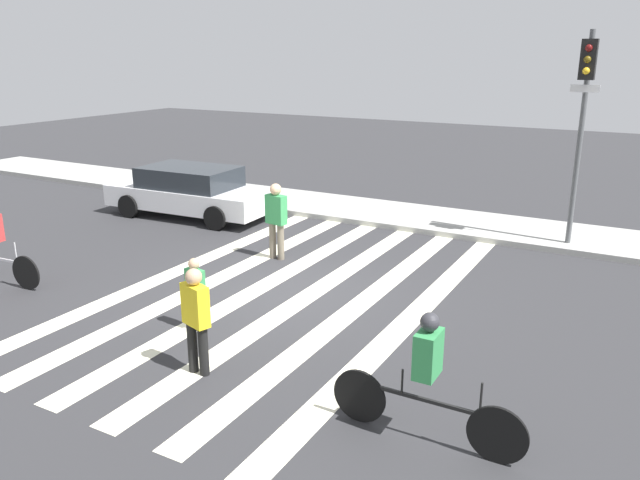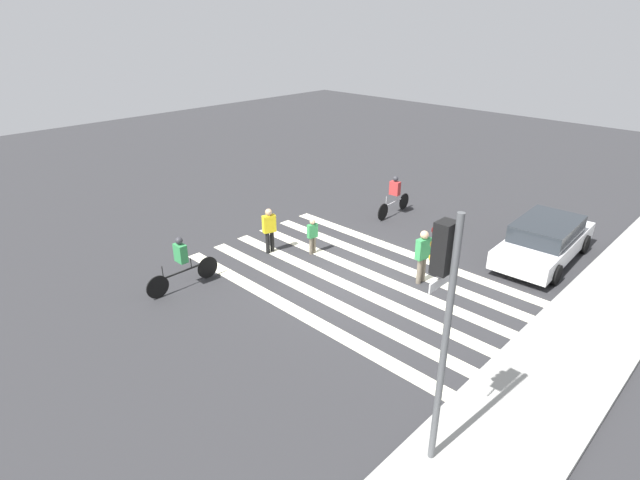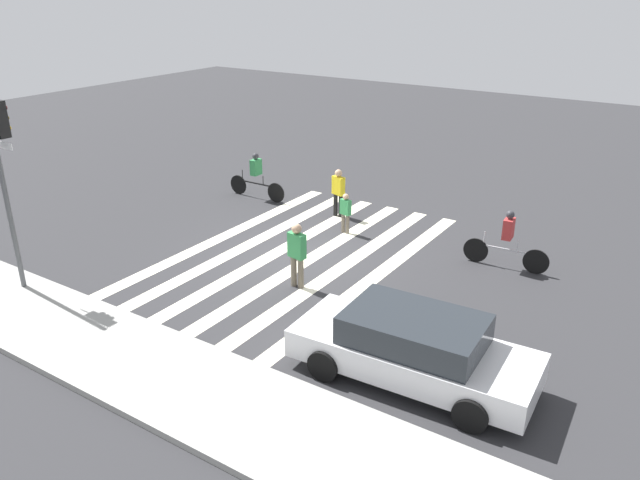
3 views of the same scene
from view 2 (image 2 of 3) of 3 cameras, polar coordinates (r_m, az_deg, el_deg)
ground_plane at (r=15.57m, az=3.97°, el=-4.33°), size 60.00×60.00×0.00m
sidewalk_curb at (r=13.09m, az=25.81°, el=-12.85°), size 36.00×2.50×0.14m
crosswalk_stripes at (r=15.56m, az=3.97°, el=-4.31°), size 5.61×10.00×0.01m
traffic_light at (r=8.08m, az=13.91°, el=-6.48°), size 0.60×0.50×4.88m
pedestrian_adult_tall_backpack at (r=15.17m, az=11.66°, el=-1.54°), size 0.50×0.29×1.70m
pedestrian_child_with_backpack at (r=16.79m, az=-0.86°, el=0.66°), size 0.37×0.23×1.26m
pedestrian_adult_yellow_jacket at (r=16.89m, az=-5.82°, el=1.37°), size 0.48×0.32×1.59m
cyclist_near_curb at (r=20.35m, az=8.52°, el=5.20°), size 2.28×0.42×1.63m
cyclist_mid_street at (r=15.16m, az=-15.54°, el=-2.36°), size 2.39×0.40×1.64m
car_parked_dark_suv at (r=17.96m, az=24.31°, el=0.04°), size 4.77×2.14×1.39m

